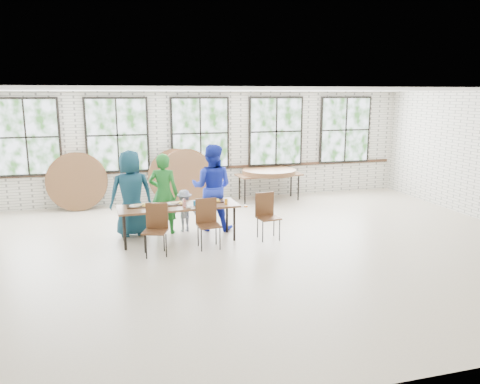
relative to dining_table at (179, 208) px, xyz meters
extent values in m
plane|color=beige|center=(1.15, -0.89, -0.69)|extent=(12.00, 12.00, 0.00)
plane|color=white|center=(1.15, -0.89, 2.31)|extent=(12.00, 12.00, 0.00)
plane|color=silver|center=(1.15, 3.61, 0.81)|extent=(12.00, 0.00, 12.00)
plane|color=silver|center=(1.15, -5.39, 0.81)|extent=(12.00, 0.00, 12.00)
cube|color=#422819|center=(1.15, 3.58, 0.21)|extent=(11.80, 0.05, 0.08)
cube|color=black|center=(-3.25, 3.55, 1.19)|extent=(1.62, 0.05, 1.97)
cube|color=white|center=(-3.25, 3.51, 1.19)|extent=(1.50, 0.01, 1.85)
cube|color=black|center=(-1.05, 3.55, 1.19)|extent=(1.62, 0.05, 1.97)
cube|color=white|center=(-1.05, 3.51, 1.19)|extent=(1.50, 0.01, 1.85)
cube|color=black|center=(1.15, 3.55, 1.19)|extent=(1.62, 0.05, 1.97)
cube|color=white|center=(1.15, 3.51, 1.19)|extent=(1.50, 0.01, 1.85)
cube|color=black|center=(3.35, 3.55, 1.19)|extent=(1.62, 0.05, 1.97)
cube|color=white|center=(3.35, 3.51, 1.19)|extent=(1.50, 0.01, 1.85)
cube|color=black|center=(5.55, 3.55, 1.19)|extent=(1.62, 0.05, 1.97)
cube|color=white|center=(5.55, 3.51, 1.19)|extent=(1.50, 0.01, 1.85)
cube|color=brown|center=(0.00, 0.00, 0.03)|extent=(2.43, 0.88, 0.04)
cylinder|color=black|center=(-1.08, -0.30, -0.34)|extent=(0.05, 0.05, 0.70)
cylinder|color=black|center=(-1.08, 0.30, -0.34)|extent=(0.05, 0.05, 0.70)
cylinder|color=black|center=(1.08, -0.30, -0.34)|extent=(0.05, 0.05, 0.70)
cylinder|color=black|center=(1.08, 0.30, -0.34)|extent=(0.05, 0.05, 0.70)
cube|color=#54321C|center=(-0.55, -0.74, -0.24)|extent=(0.53, 0.52, 0.03)
cube|color=#54321C|center=(-0.49, -0.57, 0.01)|extent=(0.40, 0.17, 0.50)
cylinder|color=black|center=(-0.73, -0.91, -0.47)|extent=(0.02, 0.02, 0.44)
cylinder|color=black|center=(-0.73, -0.57, -0.47)|extent=(0.02, 0.02, 0.44)
cylinder|color=black|center=(-0.37, -0.91, -0.47)|extent=(0.02, 0.02, 0.44)
cylinder|color=black|center=(-0.37, -0.57, -0.47)|extent=(0.02, 0.02, 0.44)
cube|color=#54321C|center=(0.49, -0.61, -0.24)|extent=(0.44, 0.42, 0.03)
cube|color=#54321C|center=(0.48, -0.42, 0.01)|extent=(0.42, 0.05, 0.50)
cylinder|color=black|center=(0.31, -0.78, -0.47)|extent=(0.02, 0.02, 0.44)
cylinder|color=black|center=(0.31, -0.44, -0.47)|extent=(0.02, 0.02, 0.44)
cylinder|color=black|center=(0.67, -0.78, -0.47)|extent=(0.02, 0.02, 0.44)
cylinder|color=black|center=(0.67, -0.44, -0.47)|extent=(0.02, 0.02, 0.44)
cube|color=#54321C|center=(1.78, -0.39, -0.24)|extent=(0.47, 0.45, 0.03)
cube|color=#54321C|center=(1.75, -0.21, 0.01)|extent=(0.42, 0.09, 0.50)
cylinder|color=black|center=(1.60, -0.56, -0.47)|extent=(0.02, 0.02, 0.44)
cylinder|color=black|center=(1.60, -0.22, -0.47)|extent=(0.02, 0.02, 0.44)
cylinder|color=black|center=(1.96, -0.56, -0.47)|extent=(0.02, 0.02, 0.44)
cylinder|color=black|center=(1.96, -0.22, -0.47)|extent=(0.02, 0.02, 0.44)
imported|color=navy|center=(-0.89, 0.65, 0.22)|extent=(0.94, 0.67, 1.81)
imported|color=#1F7428|center=(-0.22, 0.65, 0.17)|extent=(0.73, 0.60, 1.72)
imported|color=#14243F|center=(0.21, 0.65, -0.23)|extent=(0.62, 0.39, 0.92)
imported|color=#1A2BB6|center=(0.83, 0.65, 0.25)|extent=(1.12, 1.02, 1.88)
cube|color=brown|center=(2.98, 3.04, 0.03)|extent=(1.85, 0.88, 0.04)
cylinder|color=black|center=(2.20, 2.77, -0.34)|extent=(0.04, 0.04, 0.70)
cylinder|color=black|center=(2.20, 3.32, -0.34)|extent=(0.04, 0.04, 0.70)
cylinder|color=black|center=(3.76, 2.77, -0.34)|extent=(0.04, 0.04, 0.70)
cylinder|color=black|center=(3.76, 3.32, -0.34)|extent=(0.04, 0.04, 0.70)
cube|color=black|center=(-0.79, 0.11, 0.06)|extent=(0.44, 0.33, 0.02)
cube|color=black|center=(-0.06, 0.11, 0.06)|extent=(0.44, 0.33, 0.02)
cube|color=black|center=(0.71, 0.13, 0.06)|extent=(0.44, 0.33, 0.02)
cylinder|color=black|center=(-0.35, -0.14, 0.10)|extent=(0.09, 0.09, 0.09)
cube|color=red|center=(0.10, -0.13, 0.11)|extent=(0.06, 0.06, 0.11)
cylinder|color=#1D90D9|center=(0.32, -0.09, 0.10)|extent=(0.07, 0.07, 0.10)
cylinder|color=orange|center=(0.95, -0.15, 0.11)|extent=(0.07, 0.07, 0.11)
cylinder|color=white|center=(0.41, -0.23, 0.10)|extent=(0.17, 0.17, 0.10)
ellipsoid|color=white|center=(-0.51, -0.25, 0.08)|extent=(0.11, 0.11, 0.05)
ellipsoid|color=white|center=(0.16, -0.29, 0.08)|extent=(0.11, 0.11, 0.05)
ellipsoid|color=white|center=(0.58, -0.05, 0.08)|extent=(0.11, 0.11, 0.05)
cylinder|color=brown|center=(2.98, 3.04, 0.07)|extent=(1.50, 1.50, 0.04)
cylinder|color=brown|center=(2.98, 3.04, 0.12)|extent=(1.50, 1.50, 0.04)
cylinder|color=brown|center=(2.98, 3.04, 0.16)|extent=(1.50, 1.50, 0.04)
cylinder|color=brown|center=(-2.11, 3.33, 0.05)|extent=(1.50, 0.40, 1.47)
cylinder|color=brown|center=(-2.13, 3.23, 0.05)|extent=(1.50, 0.27, 1.49)
cylinder|color=brown|center=(0.42, 3.33, 0.05)|extent=(1.50, 0.19, 1.50)
cylinder|color=brown|center=(0.69, 3.23, 0.05)|extent=(1.50, 0.25, 1.49)
camera|label=1|loc=(-1.28, -9.12, 2.25)|focal=35.00mm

